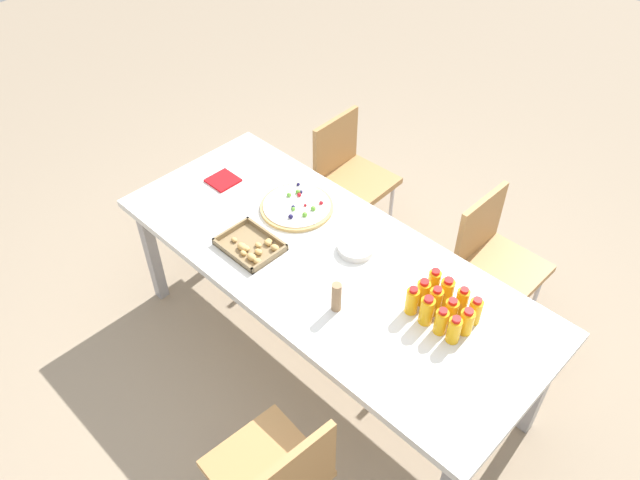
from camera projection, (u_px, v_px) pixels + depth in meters
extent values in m
plane|color=gray|center=(326.00, 354.00, 3.43)|extent=(12.00, 12.00, 0.00)
cube|color=silver|center=(327.00, 263.00, 2.94)|extent=(2.19, 0.91, 0.04)
cube|color=#99999E|center=(540.00, 386.00, 2.87)|extent=(0.06, 0.06, 0.70)
cube|color=#99999E|center=(252.00, 194.00, 3.91)|extent=(0.06, 0.06, 0.70)
cube|color=#99999E|center=(152.00, 253.00, 3.52)|extent=(0.06, 0.06, 0.70)
cube|color=#B7844C|center=(357.00, 182.00, 3.84)|extent=(0.41, 0.41, 0.04)
cube|color=#B7844C|center=(336.00, 145.00, 3.80)|extent=(0.04, 0.38, 0.38)
cylinder|color=silver|center=(391.00, 211.00, 4.01)|extent=(0.02, 0.02, 0.41)
cylinder|color=silver|center=(359.00, 236.00, 3.84)|extent=(0.02, 0.02, 0.41)
cylinder|color=silver|center=(353.00, 190.00, 4.17)|extent=(0.02, 0.02, 0.41)
cylinder|color=silver|center=(321.00, 213.00, 4.00)|extent=(0.02, 0.02, 0.41)
cube|color=#B7844C|center=(266.00, 468.00, 2.47)|extent=(0.43, 0.43, 0.04)
cube|color=#B7844C|center=(294.00, 480.00, 2.24)|extent=(0.06, 0.38, 0.38)
cylinder|color=silver|center=(276.00, 447.00, 2.81)|extent=(0.02, 0.02, 0.41)
cube|color=#B7844C|center=(503.00, 269.00, 3.29)|extent=(0.40, 0.40, 0.04)
cube|color=#B7844C|center=(480.00, 226.00, 3.25)|extent=(0.03, 0.38, 0.38)
cylinder|color=silver|center=(534.00, 299.00, 3.46)|extent=(0.02, 0.02, 0.41)
cylinder|color=silver|center=(503.00, 332.00, 3.29)|extent=(0.02, 0.02, 0.41)
cylinder|color=silver|center=(486.00, 270.00, 3.62)|extent=(0.02, 0.02, 0.41)
cylinder|color=silver|center=(453.00, 300.00, 3.45)|extent=(0.02, 0.02, 0.41)
cylinder|color=#F9AD14|center=(475.00, 312.00, 2.62)|extent=(0.06, 0.06, 0.12)
cylinder|color=red|center=(478.00, 301.00, 2.57)|extent=(0.04, 0.04, 0.02)
cylinder|color=#F9AD14|center=(462.00, 301.00, 2.66)|extent=(0.05, 0.05, 0.12)
cylinder|color=red|center=(464.00, 290.00, 2.61)|extent=(0.04, 0.04, 0.02)
cylinder|color=#F9AD14|center=(447.00, 292.00, 2.70)|extent=(0.06, 0.06, 0.13)
cylinder|color=red|center=(449.00, 281.00, 2.65)|extent=(0.04, 0.04, 0.02)
cylinder|color=#FAAD14|center=(434.00, 283.00, 2.73)|extent=(0.06, 0.06, 0.13)
cylinder|color=red|center=(436.00, 272.00, 2.68)|extent=(0.04, 0.04, 0.02)
cylinder|color=#F9AC14|center=(466.00, 322.00, 2.58)|extent=(0.06, 0.06, 0.12)
cylinder|color=red|center=(469.00, 312.00, 2.53)|extent=(0.04, 0.04, 0.02)
cylinder|color=#FAAD14|center=(451.00, 312.00, 2.62)|extent=(0.06, 0.06, 0.12)
cylinder|color=red|center=(453.00, 301.00, 2.57)|extent=(0.04, 0.04, 0.02)
cylinder|color=#F9AE14|center=(435.00, 302.00, 2.65)|extent=(0.06, 0.06, 0.13)
cylinder|color=red|center=(438.00, 290.00, 2.60)|extent=(0.04, 0.04, 0.02)
cylinder|color=#F9AC14|center=(423.00, 293.00, 2.70)|extent=(0.06, 0.06, 0.12)
cylinder|color=red|center=(425.00, 282.00, 2.65)|extent=(0.04, 0.04, 0.02)
cylinder|color=#FAAD14|center=(454.00, 330.00, 2.54)|extent=(0.06, 0.06, 0.12)
cylinder|color=red|center=(456.00, 320.00, 2.50)|extent=(0.04, 0.04, 0.02)
cylinder|color=#F9AE14|center=(441.00, 322.00, 2.58)|extent=(0.06, 0.06, 0.12)
cylinder|color=red|center=(443.00, 311.00, 2.53)|extent=(0.04, 0.04, 0.02)
cylinder|color=#F9AC14|center=(427.00, 311.00, 2.61)|extent=(0.06, 0.06, 0.13)
cylinder|color=red|center=(429.00, 299.00, 2.56)|extent=(0.04, 0.04, 0.02)
cylinder|color=#F9AD14|center=(412.00, 301.00, 2.66)|extent=(0.06, 0.06, 0.13)
cylinder|color=red|center=(414.00, 290.00, 2.61)|extent=(0.04, 0.04, 0.02)
cylinder|color=tan|center=(297.00, 207.00, 3.20)|extent=(0.38, 0.38, 0.02)
cylinder|color=white|center=(297.00, 205.00, 3.19)|extent=(0.35, 0.35, 0.01)
sphere|color=#1E1947|center=(298.00, 184.00, 3.30)|extent=(0.02, 0.02, 0.02)
sphere|color=#1E1947|center=(293.00, 207.00, 3.17)|extent=(0.02, 0.02, 0.02)
sphere|color=#1E1947|center=(301.00, 192.00, 3.26)|extent=(0.02, 0.02, 0.02)
sphere|color=#66B238|center=(305.00, 214.00, 3.12)|extent=(0.03, 0.03, 0.03)
sphere|color=red|center=(299.00, 195.00, 3.24)|extent=(0.02, 0.02, 0.02)
sphere|color=#66B238|center=(298.00, 192.00, 3.25)|extent=(0.03, 0.03, 0.03)
sphere|color=red|center=(321.00, 203.00, 3.19)|extent=(0.02, 0.02, 0.02)
sphere|color=#66B238|center=(289.00, 195.00, 3.24)|extent=(0.03, 0.03, 0.03)
sphere|color=#1E1947|center=(291.00, 217.00, 3.11)|extent=(0.03, 0.03, 0.03)
sphere|color=#66B238|center=(313.00, 208.00, 3.15)|extent=(0.03, 0.03, 0.03)
sphere|color=#66B238|center=(293.00, 209.00, 3.16)|extent=(0.02, 0.02, 0.02)
sphere|color=red|center=(305.00, 205.00, 3.18)|extent=(0.02, 0.02, 0.02)
cube|color=olive|center=(250.00, 246.00, 2.99)|extent=(0.30, 0.23, 0.01)
cube|color=olive|center=(267.00, 233.00, 3.04)|extent=(0.30, 0.01, 0.03)
cube|color=olive|center=(232.00, 256.00, 2.93)|extent=(0.30, 0.01, 0.03)
cube|color=olive|center=(270.00, 259.00, 2.91)|extent=(0.01, 0.23, 0.03)
cube|color=olive|center=(231.00, 231.00, 3.06)|extent=(0.01, 0.23, 0.03)
ellipsoid|color=tan|center=(243.00, 253.00, 2.94)|extent=(0.04, 0.03, 0.02)
ellipsoid|color=tan|center=(269.00, 241.00, 3.00)|extent=(0.04, 0.03, 0.02)
ellipsoid|color=tan|center=(268.00, 243.00, 2.99)|extent=(0.04, 0.03, 0.02)
ellipsoid|color=tan|center=(258.00, 252.00, 2.94)|extent=(0.04, 0.03, 0.02)
ellipsoid|color=tan|center=(242.00, 247.00, 2.96)|extent=(0.05, 0.04, 0.03)
ellipsoid|color=tan|center=(258.00, 245.00, 2.98)|extent=(0.04, 0.03, 0.02)
ellipsoid|color=tan|center=(234.00, 240.00, 3.01)|extent=(0.03, 0.02, 0.02)
ellipsoid|color=tan|center=(252.00, 257.00, 2.91)|extent=(0.05, 0.04, 0.03)
ellipsoid|color=tan|center=(258.00, 262.00, 2.89)|extent=(0.05, 0.03, 0.03)
ellipsoid|color=tan|center=(246.00, 248.00, 2.96)|extent=(0.04, 0.03, 0.02)
ellipsoid|color=tan|center=(275.00, 248.00, 2.96)|extent=(0.05, 0.03, 0.03)
cylinder|color=silver|center=(356.00, 250.00, 2.98)|extent=(0.18, 0.18, 0.00)
cylinder|color=silver|center=(356.00, 249.00, 2.97)|extent=(0.18, 0.18, 0.00)
cylinder|color=silver|center=(356.00, 249.00, 2.97)|extent=(0.18, 0.18, 0.00)
cylinder|color=silver|center=(356.00, 248.00, 2.97)|extent=(0.18, 0.18, 0.00)
cylinder|color=silver|center=(356.00, 247.00, 2.96)|extent=(0.18, 0.18, 0.00)
cylinder|color=silver|center=(356.00, 246.00, 2.96)|extent=(0.18, 0.18, 0.00)
cylinder|color=silver|center=(356.00, 246.00, 2.96)|extent=(0.18, 0.18, 0.00)
cube|color=red|center=(223.00, 180.00, 3.37)|extent=(0.15, 0.15, 0.01)
cylinder|color=#9E7A56|center=(336.00, 297.00, 2.66)|extent=(0.04, 0.04, 0.15)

